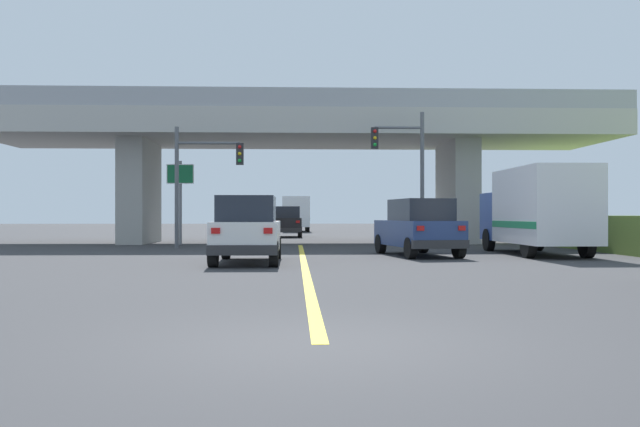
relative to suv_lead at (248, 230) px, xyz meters
The scene contains 11 objects.
ground 15.23m from the suv_lead, 83.54° to the left, with size 160.00×160.00×0.00m, color #353538.
overpass_bridge 15.82m from the suv_lead, 83.54° to the left, with size 32.06×8.04×7.44m.
lane_divider_stripe 2.04m from the suv_lead, 15.19° to the right, with size 0.20×25.47×0.01m, color yellow.
suv_lead is the anchor object (origin of this frame).
suv_crossing 6.73m from the suv_lead, 29.85° to the left, with size 2.63×4.90×2.02m.
box_truck 11.03m from the suv_lead, 20.58° to the left, with size 2.33×6.95×3.13m.
sedan_oncoming 24.68m from the suv_lead, 87.86° to the left, with size 1.99×4.41×2.02m.
traffic_signal_nearside 12.04m from the suv_lead, 56.53° to the left, with size 2.40×0.36×6.10m.
traffic_signal_farside 10.17m from the suv_lead, 106.09° to the left, with size 3.02×0.36×5.35m.
highway_sign 13.55m from the suv_lead, 107.98° to the left, with size 1.32×0.17×4.10m.
semi_truck_distant 39.68m from the suv_lead, 87.73° to the left, with size 2.33×7.44×3.03m.
Camera 1 is at (-0.29, -7.67, 1.45)m, focal length 38.48 mm.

